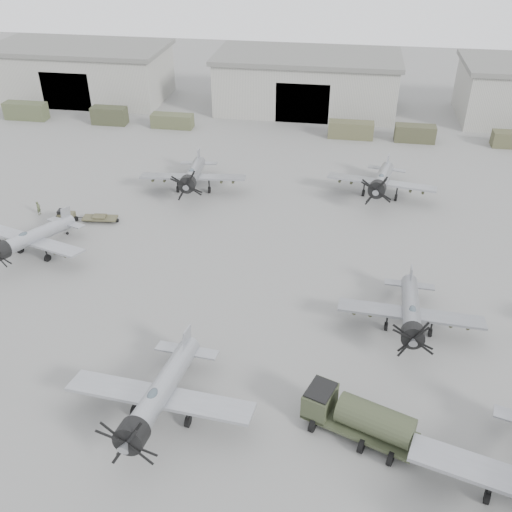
{
  "coord_description": "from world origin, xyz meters",
  "views": [
    {
      "loc": [
        6.61,
        -29.87,
        30.16
      ],
      "look_at": [
        -0.24,
        12.62,
        2.5
      ],
      "focal_mm": 40.0,
      "sensor_mm": 36.0,
      "label": 1
    }
  ],
  "objects_px": {
    "ground_crew": "(39,208)",
    "tug_trailer": "(79,217)",
    "aircraft_far_1": "(381,181)",
    "aircraft_near_1": "(157,397)",
    "aircraft_mid_0": "(29,239)",
    "aircraft_mid_2": "(411,313)",
    "fuel_tanker": "(359,416)",
    "aircraft_far_0": "(193,175)"
  },
  "relations": [
    {
      "from": "aircraft_mid_0",
      "to": "aircraft_far_0",
      "type": "height_order",
      "value": "aircraft_far_0"
    },
    {
      "from": "aircraft_mid_0",
      "to": "aircraft_far_1",
      "type": "height_order",
      "value": "aircraft_far_1"
    },
    {
      "from": "aircraft_far_1",
      "to": "tug_trailer",
      "type": "bearing_deg",
      "value": -152.32
    },
    {
      "from": "aircraft_near_1",
      "to": "ground_crew",
      "type": "bearing_deg",
      "value": 134.88
    },
    {
      "from": "aircraft_far_0",
      "to": "tug_trailer",
      "type": "bearing_deg",
      "value": -147.05
    },
    {
      "from": "aircraft_near_1",
      "to": "aircraft_far_0",
      "type": "distance_m",
      "value": 34.52
    },
    {
      "from": "aircraft_mid_2",
      "to": "aircraft_near_1",
      "type": "bearing_deg",
      "value": -141.74
    },
    {
      "from": "tug_trailer",
      "to": "ground_crew",
      "type": "distance_m",
      "value": 5.02
    },
    {
      "from": "ground_crew",
      "to": "aircraft_mid_2",
      "type": "bearing_deg",
      "value": -100.82
    },
    {
      "from": "aircraft_near_1",
      "to": "aircraft_far_0",
      "type": "height_order",
      "value": "aircraft_near_1"
    },
    {
      "from": "aircraft_far_1",
      "to": "ground_crew",
      "type": "relative_size",
      "value": 8.02
    },
    {
      "from": "tug_trailer",
      "to": "aircraft_mid_0",
      "type": "bearing_deg",
      "value": -106.12
    },
    {
      "from": "aircraft_far_0",
      "to": "fuel_tanker",
      "type": "bearing_deg",
      "value": -65.65
    },
    {
      "from": "aircraft_mid_2",
      "to": "tug_trailer",
      "type": "height_order",
      "value": "aircraft_mid_2"
    },
    {
      "from": "aircraft_mid_2",
      "to": "ground_crew",
      "type": "xyz_separation_m",
      "value": [
        -38.89,
        14.1,
        -1.32
      ]
    },
    {
      "from": "aircraft_far_0",
      "to": "aircraft_mid_2",
      "type": "bearing_deg",
      "value": -49.56
    },
    {
      "from": "fuel_tanker",
      "to": "tug_trailer",
      "type": "distance_m",
      "value": 38.56
    },
    {
      "from": "fuel_tanker",
      "to": "aircraft_near_1",
      "type": "bearing_deg",
      "value": -154.94
    },
    {
      "from": "tug_trailer",
      "to": "ground_crew",
      "type": "relative_size",
      "value": 4.13
    },
    {
      "from": "aircraft_near_1",
      "to": "aircraft_mid_2",
      "type": "bearing_deg",
      "value": 39.8
    },
    {
      "from": "aircraft_mid_0",
      "to": "tug_trailer",
      "type": "xyz_separation_m",
      "value": [
        1.42,
        7.62,
        -1.61
      ]
    },
    {
      "from": "aircraft_mid_0",
      "to": "fuel_tanker",
      "type": "relative_size",
      "value": 1.47
    },
    {
      "from": "aircraft_near_1",
      "to": "aircraft_far_1",
      "type": "bearing_deg",
      "value": 71.81
    },
    {
      "from": "aircraft_near_1",
      "to": "ground_crew",
      "type": "relative_size",
      "value": 8.19
    },
    {
      "from": "aircraft_mid_0",
      "to": "fuel_tanker",
      "type": "height_order",
      "value": "aircraft_mid_0"
    },
    {
      "from": "aircraft_far_1",
      "to": "aircraft_near_1",
      "type": "bearing_deg",
      "value": -103.51
    },
    {
      "from": "fuel_tanker",
      "to": "tug_trailer",
      "type": "xyz_separation_m",
      "value": [
        -29.98,
        24.23,
        -1.16
      ]
    },
    {
      "from": "aircraft_mid_2",
      "to": "fuel_tanker",
      "type": "xyz_separation_m",
      "value": [
        -3.94,
        -10.81,
        -0.46
      ]
    },
    {
      "from": "aircraft_near_1",
      "to": "aircraft_far_1",
      "type": "relative_size",
      "value": 1.02
    },
    {
      "from": "aircraft_mid_2",
      "to": "aircraft_far_1",
      "type": "relative_size",
      "value": 0.92
    },
    {
      "from": "ground_crew",
      "to": "tug_trailer",
      "type": "bearing_deg",
      "value": -88.65
    },
    {
      "from": "aircraft_near_1",
      "to": "ground_crew",
      "type": "distance_m",
      "value": 34.02
    },
    {
      "from": "tug_trailer",
      "to": "fuel_tanker",
      "type": "bearing_deg",
      "value": -44.47
    },
    {
      "from": "aircraft_mid_0",
      "to": "aircraft_far_0",
      "type": "distance_m",
      "value": 20.11
    },
    {
      "from": "aircraft_mid_2",
      "to": "ground_crew",
      "type": "height_order",
      "value": "aircraft_mid_2"
    },
    {
      "from": "aircraft_near_1",
      "to": "aircraft_far_1",
      "type": "height_order",
      "value": "aircraft_near_1"
    },
    {
      "from": "fuel_tanker",
      "to": "ground_crew",
      "type": "distance_m",
      "value": 42.92
    },
    {
      "from": "aircraft_far_1",
      "to": "tug_trailer",
      "type": "xyz_separation_m",
      "value": [
        -32.14,
        -10.57,
        -1.78
      ]
    },
    {
      "from": "aircraft_mid_0",
      "to": "aircraft_far_1",
      "type": "distance_m",
      "value": 38.18
    },
    {
      "from": "aircraft_mid_2",
      "to": "aircraft_far_1",
      "type": "bearing_deg",
      "value": 97.51
    },
    {
      "from": "aircraft_mid_2",
      "to": "fuel_tanker",
      "type": "relative_size",
      "value": 1.48
    },
    {
      "from": "aircraft_mid_0",
      "to": "ground_crew",
      "type": "relative_size",
      "value": 7.35
    }
  ]
}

